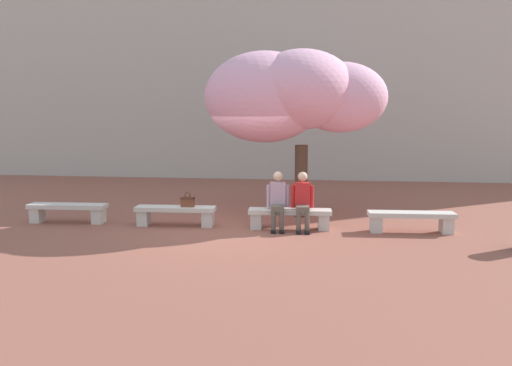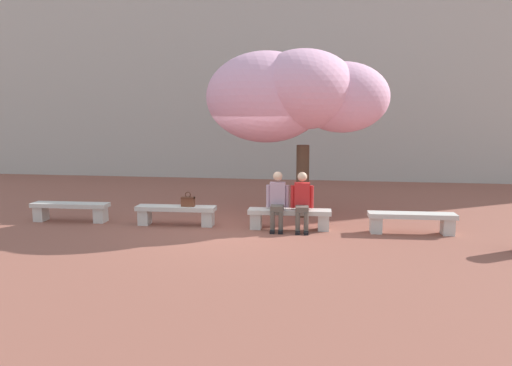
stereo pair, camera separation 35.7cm
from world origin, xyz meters
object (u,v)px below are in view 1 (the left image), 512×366
(stone_bench_near_east, at_px, (411,219))
(person_seated_right, at_px, (302,199))
(stone_bench_near_west, at_px, (176,213))
(handbag, at_px, (188,201))
(stone_bench_west_end, at_px, (68,210))
(stone_bench_center, at_px, (290,216))
(person_seated_left, at_px, (278,198))
(cherry_tree_main, at_px, (291,95))

(stone_bench_near_east, xyz_separation_m, person_seated_right, (-2.35, -0.05, 0.39))
(stone_bench_near_west, relative_size, handbag, 5.48)
(person_seated_right, bearing_deg, stone_bench_west_end, 179.45)
(stone_bench_near_west, height_order, handbag, handbag)
(stone_bench_near_west, bearing_deg, stone_bench_center, 0.00)
(person_seated_left, bearing_deg, stone_bench_near_west, 178.71)
(person_seated_left, bearing_deg, stone_bench_west_end, 179.39)
(stone_bench_west_end, bearing_deg, cherry_tree_main, 16.46)
(stone_bench_near_west, xyz_separation_m, person_seated_left, (2.36, -0.05, 0.39))
(cherry_tree_main, bearing_deg, stone_bench_center, -87.12)
(stone_bench_near_west, xyz_separation_m, person_seated_right, (2.91, -0.05, 0.39))
(stone_bench_near_east, bearing_deg, person_seated_left, -178.94)
(stone_bench_center, bearing_deg, stone_bench_near_west, 180.00)
(stone_bench_near_east, height_order, handbag, handbag)
(person_seated_left, bearing_deg, stone_bench_near_east, 1.06)
(stone_bench_center, xyz_separation_m, handbag, (-2.34, 0.00, 0.27))
(stone_bench_center, relative_size, cherry_tree_main, 0.41)
(stone_bench_near_east, relative_size, cherry_tree_main, 0.41)
(stone_bench_near_west, height_order, cherry_tree_main, cherry_tree_main)
(stone_bench_near_west, relative_size, person_seated_right, 1.44)
(stone_bench_center, bearing_deg, stone_bench_near_east, 0.00)
(person_seated_right, height_order, cherry_tree_main, cherry_tree_main)
(stone_bench_near_east, distance_m, person_seated_left, 2.92)
(stone_bench_west_end, relative_size, person_seated_right, 1.44)
(person_seated_left, xyz_separation_m, handbag, (-2.07, 0.06, -0.12))
(handbag, bearing_deg, stone_bench_near_east, -0.05)
(person_seated_left, relative_size, handbag, 3.81)
(stone_bench_near_west, relative_size, cherry_tree_main, 0.41)
(stone_bench_center, xyz_separation_m, person_seated_left, (-0.27, -0.05, 0.39))
(stone_bench_west_end, xyz_separation_m, stone_bench_near_west, (2.63, 0.00, 0.00))
(stone_bench_near_east, relative_size, person_seated_right, 1.44)
(handbag, relative_size, cherry_tree_main, 0.08)
(stone_bench_center, distance_m, person_seated_right, 0.48)
(stone_bench_west_end, bearing_deg, handbag, 0.09)
(cherry_tree_main, bearing_deg, stone_bench_near_west, -149.05)
(stone_bench_near_west, relative_size, stone_bench_center, 1.00)
(stone_bench_west_end, xyz_separation_m, person_seated_left, (4.99, -0.05, 0.39))
(stone_bench_center, distance_m, cherry_tree_main, 3.12)
(stone_bench_near_east, xyz_separation_m, handbag, (-4.97, 0.00, 0.27))
(cherry_tree_main, bearing_deg, person_seated_left, -96.84)
(stone_bench_near_east, height_order, cherry_tree_main, cherry_tree_main)
(handbag, bearing_deg, cherry_tree_main, 34.01)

